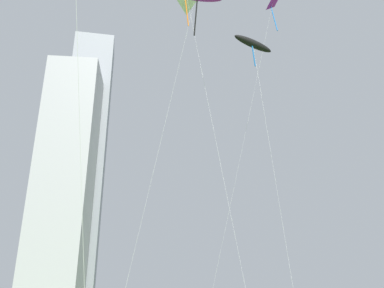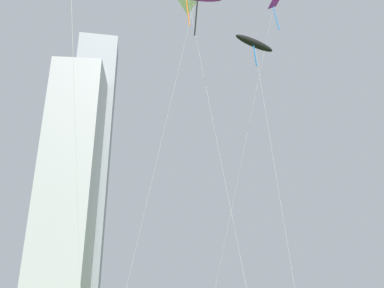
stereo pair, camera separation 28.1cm
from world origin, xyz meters
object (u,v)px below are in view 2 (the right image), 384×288
(kite_flying_3, at_px, (188,1))
(distant_highrise_0, at_px, (69,178))
(distant_highrise_1, at_px, (88,161))
(kite_flying_2, at_px, (274,9))
(kite_flying_5, at_px, (254,44))

(kite_flying_3, bearing_deg, distant_highrise_0, 115.95)
(distant_highrise_0, bearing_deg, distant_highrise_1, 81.98)
(kite_flying_2, distance_m, kite_flying_5, 9.90)
(kite_flying_3, distance_m, distant_highrise_1, 125.02)
(kite_flying_3, height_order, distant_highrise_0, distant_highrise_0)
(kite_flying_5, xyz_separation_m, distant_highrise_0, (-52.35, 93.77, 16.91))
(kite_flying_5, height_order, distant_highrise_0, distant_highrise_0)
(kite_flying_5, bearing_deg, distant_highrise_0, 119.17)
(kite_flying_2, distance_m, kite_flying_3, 12.09)
(distant_highrise_0, bearing_deg, kite_flying_3, -72.73)
(kite_flying_3, height_order, kite_flying_5, kite_flying_3)
(kite_flying_2, bearing_deg, kite_flying_3, -140.45)
(distant_highrise_1, bearing_deg, kite_flying_2, -76.11)
(kite_flying_5, bearing_deg, kite_flying_2, 60.86)
(kite_flying_5, bearing_deg, distant_highrise_1, 115.29)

